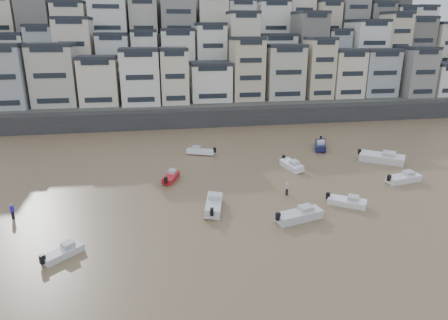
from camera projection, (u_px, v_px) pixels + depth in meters
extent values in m
cube|color=#38383A|center=(209.00, 118.00, 82.54)|extent=(140.00, 3.00, 3.50)
cube|color=#4C4C47|center=(227.00, 109.00, 89.85)|extent=(140.00, 14.00, 4.00)
cube|color=#4C4C47|center=(218.00, 89.00, 100.14)|extent=(140.00, 14.00, 10.00)
cube|color=#4C4C47|center=(211.00, 68.00, 110.13)|extent=(140.00, 14.00, 18.00)
cube|color=#4C4C47|center=(205.00, 51.00, 120.11)|extent=(140.00, 16.00, 26.00)
cube|color=#4C4C47|center=(200.00, 39.00, 132.28)|extent=(140.00, 18.00, 32.00)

